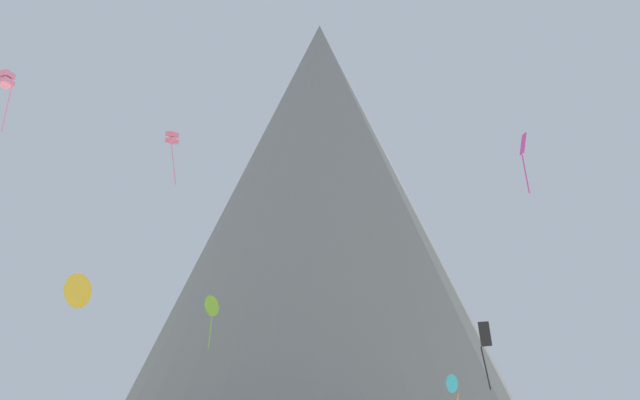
% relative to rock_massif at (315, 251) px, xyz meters
% --- Properties ---
extents(rock_massif, '(83.38, 83.38, 64.79)m').
position_rel_rock_massif_xyz_m(rock_massif, '(0.00, 0.00, 0.00)').
color(rock_massif, slate).
rests_on(rock_massif, ground_plane).
extents(kite_cyan_low, '(0.95, 1.31, 4.88)m').
position_rel_rock_massif_xyz_m(kite_cyan_low, '(11.40, -53.23, -22.71)').
color(kite_cyan_low, '#33BCDB').
extents(kite_rainbow_high, '(1.29, 1.29, 4.83)m').
position_rel_rock_massif_xyz_m(kite_rainbow_high, '(-11.45, -47.33, -1.02)').
color(kite_rainbow_high, '#E5668C').
extents(kite_gold_low, '(1.44, 1.91, 2.06)m').
position_rel_rock_massif_xyz_m(kite_gold_low, '(-12.20, -69.01, -18.53)').
color(kite_gold_low, gold).
extents(kite_black_low, '(0.88, 0.79, 3.84)m').
position_rel_rock_massif_xyz_m(kite_black_low, '(11.17, -69.39, -21.45)').
color(kite_black_low, black).
extents(kite_pink_high, '(1.17, 1.19, 4.38)m').
position_rel_rock_massif_xyz_m(kite_pink_high, '(-19.33, -65.06, -3.42)').
color(kite_pink_high, pink).
extents(kite_magenta_mid, '(0.46, 0.64, 4.11)m').
position_rel_rock_massif_xyz_m(kite_magenta_mid, '(14.97, -65.49, -8.91)').
color(kite_magenta_mid, '#D1339E').
extents(kite_lime_mid, '(1.61, 2.07, 5.53)m').
position_rel_rock_massif_xyz_m(kite_lime_mid, '(-10.20, -28.91, -12.71)').
color(kite_lime_mid, '#8CD133').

